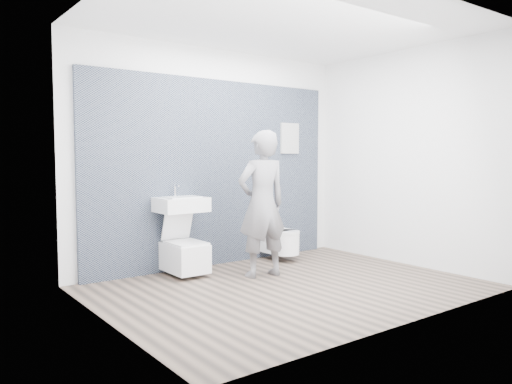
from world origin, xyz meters
TOP-DOWN VIEW (x-y plane):
  - ground at (0.00, 0.00)m, footprint 4.00×4.00m
  - room_shell at (0.00, 0.00)m, footprint 4.00×4.00m
  - tile_wall at (0.00, 1.47)m, footprint 3.60×0.06m
  - washbasin at (-0.65, 1.22)m, footprint 0.58×0.43m
  - toilet_square at (-0.65, 1.16)m, footprint 0.40×0.58m
  - toilet_rounded at (0.84, 1.14)m, footprint 0.35×0.59m
  - info_placard at (1.22, 1.43)m, footprint 0.33×0.03m
  - visitor at (0.07, 0.57)m, footprint 0.67×0.48m

SIDE VIEW (x-z plane):
  - ground at x=0.00m, z-range 0.00..0.00m
  - tile_wall at x=0.00m, z-range -1.20..1.20m
  - info_placard at x=1.22m, z-range -0.22..0.22m
  - toilet_square at x=-0.65m, z-range -0.14..0.62m
  - toilet_rounded at x=0.84m, z-range 0.09..0.41m
  - washbasin at x=-0.65m, z-range 0.63..1.06m
  - visitor at x=0.07m, z-range 0.00..1.72m
  - room_shell at x=0.00m, z-range -0.26..3.74m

